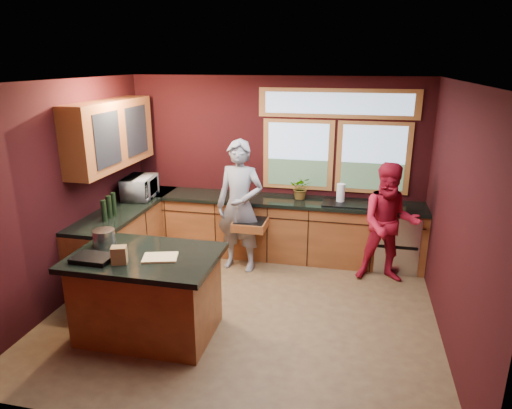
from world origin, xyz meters
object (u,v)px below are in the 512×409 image
(person_red, at_px, (389,224))
(stock_pot, at_px, (104,238))
(island, at_px, (148,294))
(person_grey, at_px, (240,206))
(cutting_board, at_px, (160,257))

(person_red, bearing_deg, stock_pot, -155.26)
(island, distance_m, person_red, 3.25)
(person_grey, relative_size, person_red, 1.14)
(island, relative_size, stock_pot, 6.46)
(island, distance_m, stock_pot, 0.80)
(person_red, height_order, cutting_board, person_red)
(cutting_board, height_order, stock_pot, stock_pot)
(cutting_board, bearing_deg, stock_pot, 165.07)
(person_red, distance_m, cutting_board, 3.11)
(person_grey, bearing_deg, stock_pot, -114.44)
(person_grey, distance_m, stock_pot, 2.04)
(person_grey, bearing_deg, cutting_board, -92.08)
(island, bearing_deg, stock_pot, 164.74)
(person_grey, height_order, person_red, person_grey)
(island, xyz_separation_m, person_grey, (0.56, 1.85, 0.46))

